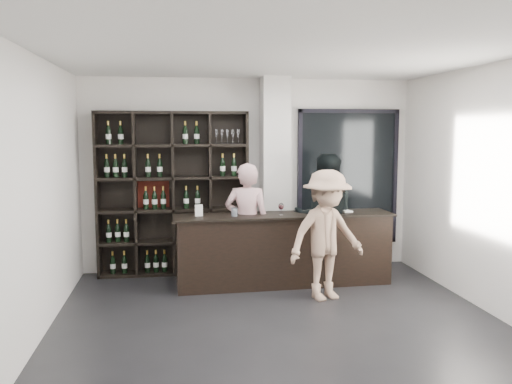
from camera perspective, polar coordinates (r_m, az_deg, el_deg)
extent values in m
cube|color=black|center=(5.94, 2.97, -14.59)|extent=(5.00, 5.50, 0.01)
cube|color=silver|center=(8.06, 1.99, 1.70)|extent=(0.40, 0.40, 2.90)
cube|color=black|center=(8.57, 9.64, 1.57)|extent=(1.60, 0.08, 2.10)
cube|color=black|center=(8.57, 9.64, 1.57)|extent=(1.48, 0.02, 1.98)
cube|color=black|center=(7.51, 2.97, -6.17)|extent=(2.93, 0.55, 0.96)
cube|color=black|center=(7.41, 2.99, -2.44)|extent=(3.01, 0.63, 0.03)
imported|color=#C8989A|center=(7.45, -0.95, -3.40)|extent=(0.70, 0.55, 1.69)
imported|color=black|center=(7.66, 7.24, -2.74)|extent=(0.99, 0.83, 1.81)
imported|color=#A28069|center=(6.86, 7.43, -4.52)|extent=(1.20, 0.91, 1.64)
cylinder|color=#9BA8B8|center=(7.22, -2.29, -2.13)|extent=(0.09, 0.09, 0.11)
cube|color=white|center=(7.69, 9.49, -2.01)|extent=(0.16, 0.16, 0.02)
cube|color=white|center=(7.27, -6.04, -1.94)|extent=(0.11, 0.06, 0.15)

